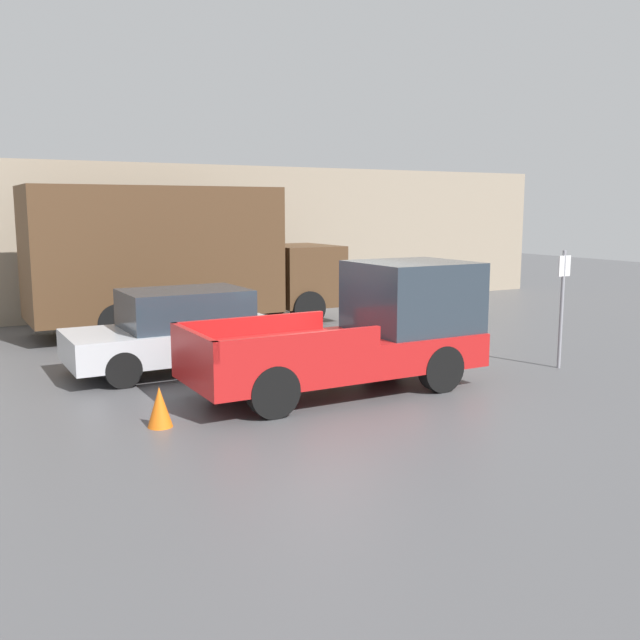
{
  "coord_description": "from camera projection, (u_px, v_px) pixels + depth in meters",
  "views": [
    {
      "loc": [
        -6.2,
        -10.57,
        3.13
      ],
      "look_at": [
        0.05,
        0.72,
        1.09
      ],
      "focal_mm": 40.0,
      "sensor_mm": 36.0,
      "label": 1
    }
  ],
  "objects": [
    {
      "name": "car",
      "position": [
        181.0,
        330.0,
        13.77
      ],
      "size": [
        4.21,
        1.93,
        1.57
      ],
      "color": "#B7BABF",
      "rests_on": "ground"
    },
    {
      "name": "building_wall",
      "position": [
        167.0,
        240.0,
        20.77
      ],
      "size": [
        28.0,
        0.15,
        4.39
      ],
      "color": "gray",
      "rests_on": "ground"
    },
    {
      "name": "traffic_cone",
      "position": [
        160.0,
        407.0,
        10.23
      ],
      "size": [
        0.36,
        0.36,
        0.59
      ],
      "color": "orange",
      "rests_on": "ground"
    },
    {
      "name": "pickup_truck",
      "position": [
        365.0,
        331.0,
        12.37
      ],
      "size": [
        5.12,
        2.01,
        2.18
      ],
      "color": "red",
      "rests_on": "ground"
    },
    {
      "name": "delivery_truck",
      "position": [
        175.0,
        256.0,
        18.1
      ],
      "size": [
        8.04,
        2.46,
        3.64
      ],
      "color": "#4C331E",
      "rests_on": "ground"
    },
    {
      "name": "parking_sign",
      "position": [
        562.0,
        302.0,
        13.86
      ],
      "size": [
        0.3,
        0.07,
        2.31
      ],
      "color": "gray",
      "rests_on": "ground"
    },
    {
      "name": "newspaper_box",
      "position": [
        66.0,
        303.0,
        19.33
      ],
      "size": [
        0.45,
        0.4,
        1.12
      ],
      "color": "gold",
      "rests_on": "ground"
    },
    {
      "name": "ground_plane",
      "position": [
        337.0,
        386.0,
        12.59
      ],
      "size": [
        60.0,
        60.0,
        0.0
      ],
      "primitive_type": "plane",
      "color": "#4C4C4F"
    }
  ]
}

